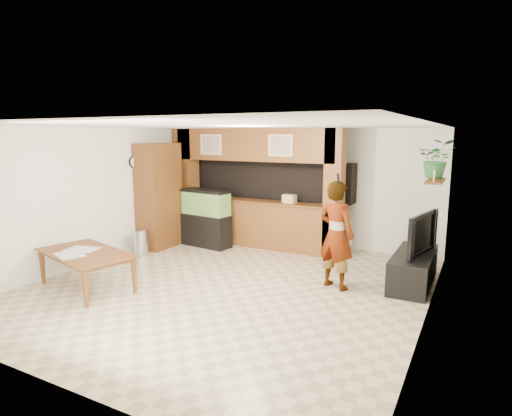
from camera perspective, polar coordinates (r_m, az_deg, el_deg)
The scene contains 21 objects.
floor at distance 7.19m, azimuth -3.43°, elevation -10.30°, with size 6.50×6.50×0.00m, color #C7B38A.
ceiling at distance 6.76m, azimuth -3.66°, elevation 10.89°, with size 6.50×6.50×0.00m, color white.
wall_back at distance 9.75m, azimuth 6.49°, elevation 2.82°, with size 6.00×6.00×0.00m, color white.
wall_left at distance 8.79m, azimuth -20.48°, elevation 1.52°, with size 6.50×6.50×0.00m, color white.
wall_right at distance 5.90m, azimuth 22.19°, elevation -2.34°, with size 6.50×6.50×0.00m, color white.
partition at distance 9.59m, azimuth -0.16°, elevation 2.84°, with size 4.20×0.99×2.60m.
wall_clock at distance 9.40m, azimuth -15.99°, elevation 5.93°, with size 0.05×0.25×0.25m.
wall_shelf at distance 7.78m, azimuth 22.79°, elevation 3.35°, with size 0.25×0.90×0.04m, color brown.
pantry_cabinet at distance 9.61m, azimuth -12.83°, elevation 1.60°, with size 0.57×0.93×2.28m, color brown.
trash_can at distance 9.15m, azimuth -15.10°, elevation -4.49°, with size 0.29×0.29×0.54m, color #B2B2B7.
aquarium at distance 9.56m, azimuth -6.67°, elevation -1.43°, with size 1.15×0.43×1.27m.
tv_stand at distance 7.61m, azimuth 20.23°, elevation -7.62°, with size 0.59×1.62×0.54m, color black.
television at distance 7.46m, azimuth 20.51°, elevation -3.11°, with size 1.19×0.16×0.69m, color black.
photo_frame at distance 7.49m, azimuth 22.65°, elevation 4.01°, with size 0.03×0.14×0.18m, color tan.
potted_plant at distance 8.07m, azimuth 22.96°, elevation 6.06°, with size 0.60×0.52×0.66m, color #2C6F33.
person at distance 6.98m, azimuth 10.67°, elevation -3.53°, with size 0.64×0.42×1.76m, color tan.
microphone at distance 6.67m, azimuth 10.92°, elevation 3.91°, with size 0.04×0.04×0.16m, color black.
dining_table at distance 7.48m, azimuth -21.86°, elevation -7.77°, with size 1.71×0.96×0.60m, color brown.
newspaper_a at distance 7.61m, azimuth -22.14°, elevation -5.11°, with size 0.50×0.37×0.01m, color silver.
newspaper_b at distance 7.35m, azimuth -23.60°, elevation -5.72°, with size 0.51×0.37×0.01m, color silver.
counter_box at distance 9.05m, azimuth 4.48°, elevation 1.23°, with size 0.27×0.18×0.18m, color tan.
Camera 1 is at (3.54, -5.76, 2.46)m, focal length 30.00 mm.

